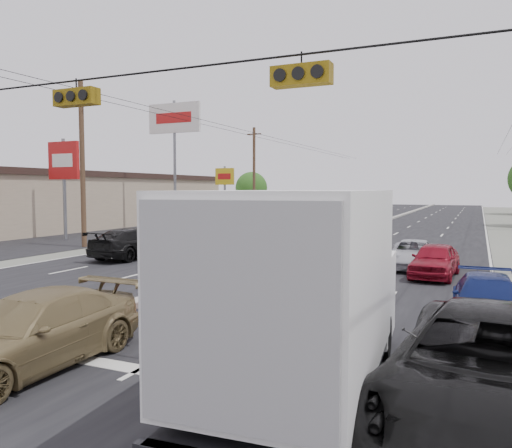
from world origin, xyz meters
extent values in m
plane|color=#606356|center=(0.00, 0.00, 0.00)|extent=(200.00, 200.00, 0.00)
cube|color=black|center=(0.00, 30.00, 0.00)|extent=(20.00, 160.00, 0.02)
cube|color=gray|center=(0.00, 30.00, 0.10)|extent=(0.50, 160.00, 0.20)
cube|color=tan|center=(-26.00, 25.00, 2.30)|extent=(12.00, 42.00, 4.60)
cube|color=black|center=(-17.00, 25.00, 0.00)|extent=(10.00, 42.00, 0.02)
cylinder|color=#422D1E|center=(-12.50, 15.00, 5.00)|extent=(0.30, 0.30, 10.00)
cube|color=#422D1E|center=(-12.50, 15.00, 9.30)|extent=(1.60, 0.12, 0.12)
cylinder|color=#422D1E|center=(-12.50, 40.00, 5.00)|extent=(0.30, 0.30, 10.00)
cube|color=#422D1E|center=(-12.50, 40.00, 9.30)|extent=(1.60, 0.12, 0.12)
cylinder|color=black|center=(0.00, 0.00, 5.80)|extent=(25.00, 0.04, 0.04)
cube|color=#72590C|center=(1.50, 0.00, 5.45)|extent=(1.05, 0.30, 0.35)
cube|color=#72590C|center=(6.50, 0.00, 5.45)|extent=(1.05, 0.30, 0.35)
cylinder|color=slate|center=(-17.00, 18.00, 3.50)|extent=(0.24, 0.24, 7.00)
cube|color=#B21414|center=(-17.00, 18.00, 5.50)|extent=(2.60, 0.25, 2.60)
cylinder|color=slate|center=(-14.50, 28.00, 5.50)|extent=(0.24, 0.24, 11.00)
cube|color=silver|center=(-14.50, 28.00, 9.55)|extent=(5.00, 0.25, 2.50)
cylinder|color=slate|center=(-16.00, 40.00, 3.00)|extent=(0.24, 0.24, 6.00)
cube|color=gold|center=(-16.00, 40.00, 4.90)|extent=(2.20, 0.25, 1.80)
cylinder|color=#382619|center=(-22.00, 60.00, 1.08)|extent=(0.28, 0.28, 2.16)
sphere|color=#1F4512|center=(-22.00, 60.00, 3.72)|extent=(4.80, 4.80, 4.80)
cube|color=black|center=(6.70, -0.15, 0.44)|extent=(2.76, 7.05, 0.25)
cube|color=white|center=(6.76, -0.94, 2.12)|extent=(2.81, 5.09, 2.76)
cube|color=white|center=(6.52, 2.36, 1.23)|extent=(2.50, 2.04, 1.77)
cylinder|color=black|center=(5.50, 2.04, 0.44)|extent=(0.36, 0.91, 0.89)
cylinder|color=black|center=(7.57, 2.18, 0.44)|extent=(0.36, 0.91, 0.89)
cylinder|color=black|center=(5.82, -2.39, 0.44)|extent=(0.36, 0.91, 0.89)
cylinder|color=black|center=(7.89, -2.24, 0.44)|extent=(0.36, 0.91, 0.89)
imported|color=olive|center=(1.40, -1.25, 0.72)|extent=(2.03, 4.97, 1.44)
imported|color=#B31B0B|center=(1.97, 4.52, 0.68)|extent=(1.75, 4.22, 1.36)
imported|color=black|center=(9.57, -0.45, 0.88)|extent=(3.46, 6.54, 1.75)
imported|color=black|center=(2.06, 11.88, 0.62)|extent=(1.59, 3.68, 1.24)
imported|color=silver|center=(3.75, 6.02, 0.69)|extent=(1.53, 4.20, 1.38)
imported|color=#B3B5BC|center=(6.70, 14.81, 0.61)|extent=(2.23, 4.51, 1.23)
imported|color=navy|center=(9.60, 5.96, 0.62)|extent=(1.90, 4.33, 1.24)
imported|color=maroon|center=(7.77, 12.72, 0.68)|extent=(1.90, 4.10, 1.36)
imported|color=black|center=(-6.70, 12.33, 0.76)|extent=(2.31, 5.32, 1.52)
imported|color=#9C9FA3|center=(-1.40, 21.44, 0.64)|extent=(2.28, 4.68, 1.28)
camera|label=1|loc=(9.33, -8.19, 3.52)|focal=35.00mm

